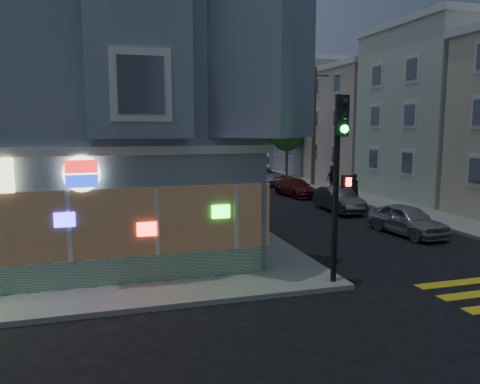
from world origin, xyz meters
name	(u,v)px	position (x,y,z in m)	size (l,w,h in m)	color
ground	(283,331)	(0.00, 0.00, 0.00)	(120.00, 120.00, 0.00)	black
sidewalk_ne	(438,182)	(23.00, 23.00, 0.07)	(24.00, 42.00, 0.15)	gray
corner_building	(44,98)	(-6.00, 10.98, 5.82)	(14.60, 14.60, 11.40)	slate
row_house_b	(471,115)	(19.50, 16.00, 5.40)	(12.00, 8.60, 10.50)	beige
row_house_c	(390,127)	(19.50, 25.00, 4.65)	(12.00, 8.60, 9.00)	beige
row_house_d	(339,119)	(19.50, 34.00, 5.40)	(12.00, 8.60, 10.50)	#9C96A5
utility_pole	(314,125)	(12.00, 24.00, 4.80)	(2.20, 0.30, 9.00)	#4C3826
street_tree_near	(287,135)	(12.20, 30.00, 3.94)	(3.00, 3.00, 5.30)	#4C3826
street_tree_far	(259,134)	(12.20, 38.00, 3.94)	(3.00, 3.00, 5.30)	#4C3826
pedestrian_a	(354,186)	(11.30, 16.52, 0.93)	(0.76, 0.59, 1.56)	black
pedestrian_b	(332,178)	(11.65, 20.11, 1.05)	(1.05, 0.44, 1.80)	#25232B
parked_car_a	(407,220)	(8.76, 7.54, 0.66)	(1.56, 3.88, 1.32)	#A6A7AD
parked_car_b	(339,200)	(8.60, 13.43, 0.67)	(1.42, 4.07, 1.34)	#36393B
parked_car_c	(296,188)	(8.60, 19.40, 0.59)	(1.65, 4.06, 1.18)	maroon
parked_car_d	(266,176)	(8.92, 26.37, 0.68)	(2.26, 4.91, 1.36)	#9FA5A9
traffic_signal	(340,157)	(2.59, 2.34, 3.81)	(0.68, 0.61, 5.41)	black
fire_hydrant	(353,192)	(11.30, 16.55, 0.54)	(0.42, 0.24, 0.73)	silver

